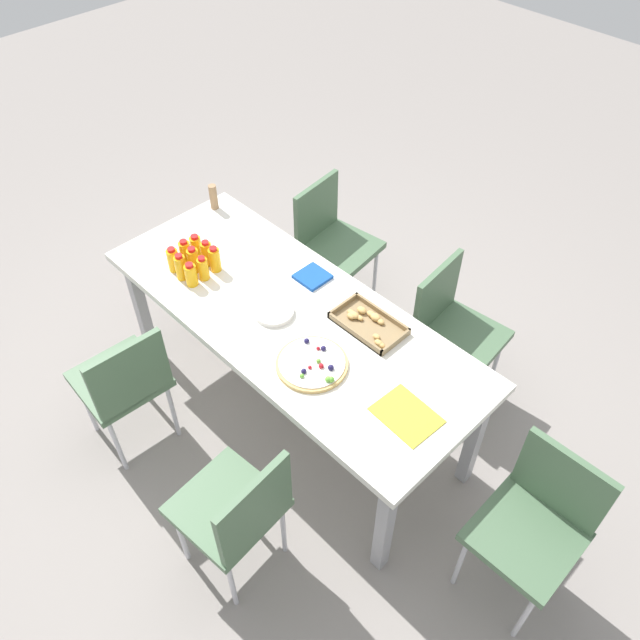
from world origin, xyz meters
TOP-DOWN VIEW (x-y plane):
  - ground_plane at (0.00, 0.00)m, footprint 12.00×12.00m
  - party_table at (0.00, 0.00)m, footprint 2.01×0.80m
  - chair_near_right at (0.50, -0.76)m, footprint 0.43×0.43m
  - chair_near_left at (-0.41, -0.72)m, footprint 0.42×0.42m
  - chair_far_right at (0.47, 0.71)m, footprint 0.44×0.44m
  - chair_end at (1.38, 0.08)m, footprint 0.41×0.41m
  - chair_far_left at (-0.49, 0.77)m, footprint 0.45×0.45m
  - juice_bottle_0 at (-0.64, -0.21)m, footprint 0.06×0.06m
  - juice_bottle_1 at (-0.56, -0.22)m, footprint 0.06×0.06m
  - juice_bottle_2 at (-0.49, -0.21)m, footprint 0.06×0.06m
  - juice_bottle_3 at (-0.64, -0.13)m, footprint 0.06×0.06m
  - juice_bottle_4 at (-0.57, -0.14)m, footprint 0.06×0.06m
  - juice_bottle_5 at (-0.48, -0.14)m, footprint 0.05×0.05m
  - juice_bottle_6 at (-0.64, -0.06)m, footprint 0.06×0.06m
  - juice_bottle_7 at (-0.56, -0.06)m, footprint 0.05×0.05m
  - juice_bottle_8 at (-0.49, -0.06)m, footprint 0.06×0.06m
  - fruit_pizza at (0.31, -0.15)m, footprint 0.32×0.32m
  - snack_tray at (0.31, 0.21)m, footprint 0.35×0.20m
  - plate_stack at (-0.05, -0.06)m, footprint 0.19×0.19m
  - napkin_stack at (-0.10, 0.25)m, footprint 0.15×0.15m
  - cardboard_tube at (-0.92, 0.27)m, footprint 0.04×0.04m
  - paper_folder at (0.78, -0.06)m, footprint 0.27×0.22m

SIDE VIEW (x-z plane):
  - ground_plane at x=0.00m, z-range 0.00..0.00m
  - chair_near_right at x=0.50m, z-range 0.09..0.92m
  - chair_near_left at x=-0.41m, z-range 0.09..0.92m
  - chair_far_right at x=0.47m, z-range 0.09..0.92m
  - chair_end at x=1.38m, z-range 0.09..0.92m
  - chair_far_left at x=-0.49m, z-range 0.09..0.92m
  - party_table at x=0.00m, z-range 0.30..1.05m
  - paper_folder at x=0.78m, z-range 0.75..0.75m
  - napkin_stack at x=-0.10m, z-range 0.75..0.77m
  - plate_stack at x=-0.05m, z-range 0.75..0.77m
  - fruit_pizza at x=0.31m, z-range 0.74..0.79m
  - snack_tray at x=0.31m, z-range 0.74..0.78m
  - juice_bottle_2 at x=-0.49m, z-range 0.74..0.88m
  - juice_bottle_5 at x=-0.48m, z-range 0.74..0.88m
  - juice_bottle_6 at x=-0.64m, z-range 0.74..0.88m
  - juice_bottle_0 at x=-0.64m, z-range 0.74..0.88m
  - juice_bottle_4 at x=-0.57m, z-range 0.74..0.89m
  - juice_bottle_8 at x=-0.49m, z-range 0.74..0.89m
  - juice_bottle_7 at x=-0.56m, z-range 0.74..0.89m
  - juice_bottle_1 at x=-0.56m, z-range 0.74..0.89m
  - juice_bottle_3 at x=-0.64m, z-range 0.74..0.89m
  - cardboard_tube at x=-0.92m, z-range 0.75..0.90m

